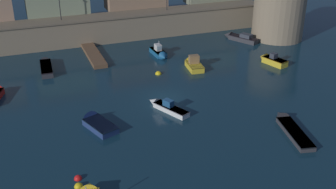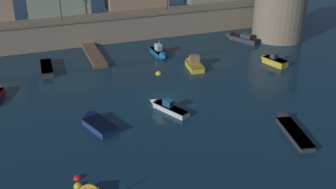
% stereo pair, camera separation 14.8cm
% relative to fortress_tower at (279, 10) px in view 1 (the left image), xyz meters
% --- Properties ---
extents(ground_plane, '(123.11, 123.11, 0.00)m').
position_rel_fortress_tower_xyz_m(ground_plane, '(-23.96, -14.22, -4.45)').
color(ground_plane, '#112D3D').
extents(quay_wall, '(49.59, 4.03, 3.92)m').
position_rel_fortress_tower_xyz_m(quay_wall, '(-23.96, 8.16, -2.48)').
color(quay_wall, gray).
rests_on(quay_wall, ground).
extents(fortress_tower, '(8.48, 8.48, 8.78)m').
position_rel_fortress_tower_xyz_m(fortress_tower, '(0.00, 0.00, 0.00)').
color(fortress_tower, gray).
rests_on(fortress_tower, ground).
extents(pier_dock, '(1.83, 9.40, 0.70)m').
position_rel_fortress_tower_xyz_m(pier_dock, '(-28.76, 1.59, -4.19)').
color(pier_dock, brown).
rests_on(pier_dock, ground).
extents(quay_lamp_0, '(0.32, 0.32, 3.86)m').
position_rel_fortress_tower_xyz_m(quay_lamp_0, '(-31.95, 8.16, 2.00)').
color(quay_lamp_0, black).
rests_on(quay_lamp_0, quay_wall).
extents(moored_boat_0, '(2.11, 4.38, 2.22)m').
position_rel_fortress_tower_xyz_m(moored_boat_0, '(-17.36, -6.85, -3.93)').
color(moored_boat_0, gold).
rests_on(moored_boat_0, ground).
extents(moored_boat_1, '(2.90, 7.35, 1.38)m').
position_rel_fortress_tower_xyz_m(moored_boat_1, '(-15.02, -24.83, -4.18)').
color(moored_boat_1, '#333338').
rests_on(moored_boat_1, ground).
extents(moored_boat_2, '(3.36, 5.13, 1.77)m').
position_rel_fortress_tower_xyz_m(moored_boat_2, '(-32.49, -17.56, -4.10)').
color(moored_boat_2, navy).
rests_on(moored_boat_2, ground).
extents(moored_boat_4, '(1.57, 4.33, 2.48)m').
position_rel_fortress_tower_xyz_m(moored_boat_4, '(-20.04, -1.29, -3.99)').
color(moored_boat_4, '#195689').
rests_on(moored_boat_4, ground).
extents(moored_boat_6, '(4.01, 5.90, 1.59)m').
position_rel_fortress_tower_xyz_m(moored_boat_6, '(-6.11, 0.93, -3.99)').
color(moored_boat_6, '#333338').
rests_on(moored_boat_6, ground).
extents(moored_boat_7, '(2.58, 4.42, 1.77)m').
position_rel_fortress_tower_xyz_m(moored_boat_7, '(-6.91, -9.21, -3.96)').
color(moored_boat_7, gold).
rests_on(moored_boat_7, ground).
extents(moored_boat_8, '(3.31, 5.40, 1.49)m').
position_rel_fortress_tower_xyz_m(moored_boat_8, '(-24.83, -16.80, -4.08)').
color(moored_boat_8, white).
rests_on(moored_boat_8, ground).
extents(moored_boat_9, '(1.67, 6.63, 1.31)m').
position_rel_fortress_tower_xyz_m(moored_boat_9, '(-35.46, -0.52, -4.06)').
color(moored_boat_9, '#333338').
rests_on(moored_boat_9, ground).
extents(mooring_buoy_0, '(0.70, 0.70, 0.70)m').
position_rel_fortress_tower_xyz_m(mooring_buoy_0, '(-35.69, -26.59, -4.45)').
color(mooring_buoy_0, yellow).
rests_on(mooring_buoy_0, ground).
extents(mooring_buoy_1, '(0.66, 0.66, 0.66)m').
position_rel_fortress_tower_xyz_m(mooring_buoy_1, '(-35.57, -25.55, -4.45)').
color(mooring_buoy_1, red).
rests_on(mooring_buoy_1, ground).
extents(mooring_buoy_2, '(0.79, 0.79, 0.79)m').
position_rel_fortress_tower_xyz_m(mooring_buoy_2, '(-22.37, -7.41, -4.45)').
color(mooring_buoy_2, yellow).
rests_on(mooring_buoy_2, ground).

